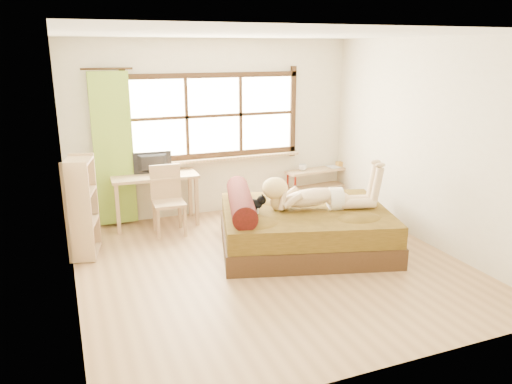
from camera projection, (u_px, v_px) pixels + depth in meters
name	position (u px, v px, depth m)	size (l,w,h in m)	color
floor	(270.00, 264.00, 6.12)	(4.50, 4.50, 0.00)	#9E754C
ceiling	(272.00, 34.00, 5.37)	(4.50, 4.50, 0.00)	white
wall_back	(214.00, 128.00, 7.76)	(4.50, 4.50, 0.00)	silver
wall_front	(390.00, 215.00, 3.74)	(4.50, 4.50, 0.00)	silver
wall_left	(64.00, 174.00, 4.95)	(4.50, 4.50, 0.00)	silver
wall_right	(428.00, 143.00, 6.55)	(4.50, 4.50, 0.00)	silver
window	(214.00, 118.00, 7.69)	(2.80, 0.16, 1.46)	#FFEDBF
curtain	(113.00, 150.00, 7.15)	(0.55, 0.10, 2.20)	olive
bed	(301.00, 227.00, 6.57)	(2.55, 2.25, 0.82)	black
woman	(318.00, 185.00, 6.42)	(1.51, 0.43, 0.65)	#D8B58B
kitten	(251.00, 203.00, 6.30)	(0.32, 0.13, 0.26)	black
desk	(155.00, 181.00, 7.32)	(1.26, 0.61, 0.77)	#A08B57
monitor	(153.00, 163.00, 7.29)	(0.56, 0.07, 0.32)	black
chair	(167.00, 196.00, 7.07)	(0.45, 0.45, 0.97)	#A08B57
pipe_shelf	(319.00, 178.00, 8.49)	(1.20, 0.42, 0.66)	#A08B57
cup	(303.00, 167.00, 8.32)	(0.13, 0.13, 0.11)	gray
book	(329.00, 167.00, 8.51)	(0.17, 0.24, 0.02)	gray
bookshelf	(82.00, 207.00, 6.22)	(0.42, 0.60, 1.26)	#A08B57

